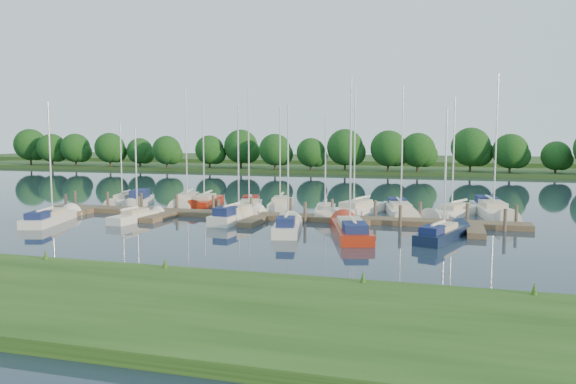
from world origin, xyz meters
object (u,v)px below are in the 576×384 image
(sailboat_n_0, at_px, (123,201))
(motorboat, at_px, (139,201))
(dock, at_px, (263,217))
(sailboat_n_5, at_px, (280,206))
(sailboat_s_2, at_px, (236,217))

(sailboat_n_0, height_order, motorboat, sailboat_n_0)
(dock, relative_size, motorboat, 6.62)
(sailboat_n_0, bearing_deg, motorboat, 160.16)
(sailboat_n_0, distance_m, sailboat_n_5, 16.03)
(dock, bearing_deg, sailboat_s_2, -137.71)
(sailboat_n_0, height_order, sailboat_s_2, sailboat_s_2)
(sailboat_n_5, height_order, sailboat_s_2, sailboat_n_5)
(sailboat_n_0, distance_m, sailboat_s_2, 16.67)
(sailboat_n_0, bearing_deg, sailboat_n_5, 167.90)
(motorboat, height_order, sailboat_s_2, sailboat_s_2)
(sailboat_s_2, bearing_deg, sailboat_n_5, 86.51)
(dock, xyz_separation_m, sailboat_s_2, (-1.68, -1.53, 0.15))
(sailboat_n_0, relative_size, sailboat_s_2, 0.88)
(sailboat_n_5, relative_size, sailboat_s_2, 1.01)
(sailboat_s_2, bearing_deg, motorboat, 155.26)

